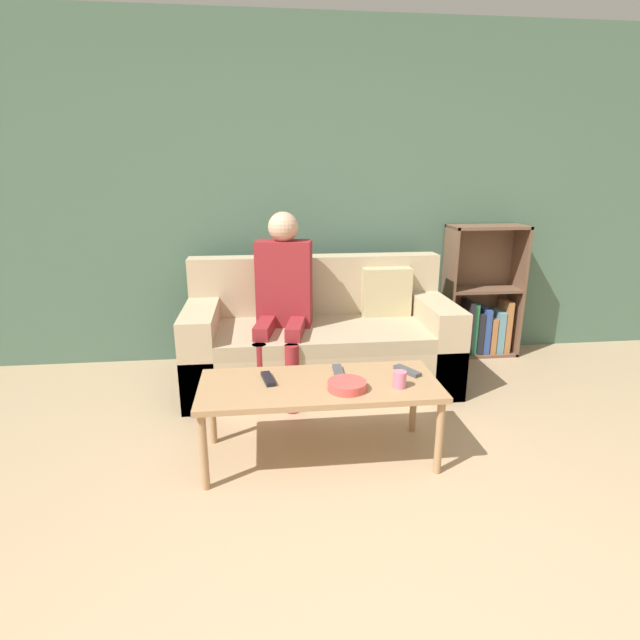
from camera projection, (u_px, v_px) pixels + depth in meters
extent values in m
cube|color=#4C6B56|center=(327.00, 197.00, 3.94)|extent=(12.00, 0.06, 2.60)
cube|color=tan|center=(320.00, 361.00, 3.62)|extent=(1.88, 0.84, 0.35)
cube|color=tan|center=(322.00, 335.00, 3.47)|extent=(1.44, 0.66, 0.10)
cube|color=tan|center=(315.00, 284.00, 3.80)|extent=(1.88, 0.18, 0.44)
cube|color=tan|center=(203.00, 349.00, 3.49)|extent=(0.22, 0.84, 0.61)
cube|color=tan|center=(432.00, 340.00, 3.68)|extent=(0.22, 0.84, 0.61)
cube|color=tan|center=(387.00, 292.00, 3.72)|extent=(0.36, 0.12, 0.36)
cube|color=brown|center=(448.00, 293.00, 4.10)|extent=(0.02, 0.28, 1.08)
cube|color=brown|center=(516.00, 291.00, 4.16)|extent=(0.02, 0.28, 1.08)
cube|color=brown|center=(476.00, 288.00, 4.25)|extent=(0.62, 0.02, 1.08)
cube|color=brown|center=(477.00, 352.00, 4.28)|extent=(0.62, 0.28, 0.02)
cube|color=brown|center=(483.00, 289.00, 4.12)|extent=(0.57, 0.28, 0.02)
cube|color=brown|center=(489.00, 227.00, 3.98)|extent=(0.62, 0.28, 0.02)
cube|color=#232328|center=(450.00, 331.00, 4.18)|extent=(0.04, 0.17, 0.38)
cube|color=#B77542|center=(454.00, 332.00, 4.20)|extent=(0.04, 0.24, 0.35)
cube|color=red|center=(460.00, 334.00, 4.20)|extent=(0.05, 0.19, 0.32)
cube|color=#232328|center=(467.00, 326.00, 4.19)|extent=(0.04, 0.21, 0.45)
cube|color=#2D7A4C|center=(472.00, 328.00, 4.19)|extent=(0.04, 0.16, 0.43)
cube|color=#232328|center=(477.00, 331.00, 4.22)|extent=(0.04, 0.22, 0.35)
cube|color=#33519E|center=(483.00, 329.00, 4.22)|extent=(0.05, 0.21, 0.38)
cube|color=#B77542|center=(489.00, 334.00, 4.24)|extent=(0.05, 0.21, 0.30)
cube|color=#6699A8|center=(497.00, 331.00, 4.23)|extent=(0.06, 0.20, 0.35)
cube|color=#B77542|center=(504.00, 325.00, 4.23)|extent=(0.05, 0.20, 0.44)
cylinder|color=#A87F56|center=(204.00, 452.00, 2.40)|extent=(0.04, 0.04, 0.41)
cylinder|color=#A87F56|center=(439.00, 437.00, 2.53)|extent=(0.04, 0.04, 0.41)
cylinder|color=#A87F56|center=(212.00, 410.00, 2.82)|extent=(0.04, 0.04, 0.41)
cylinder|color=#A87F56|center=(414.00, 400.00, 2.95)|extent=(0.04, 0.04, 0.41)
cube|color=#A87F56|center=(319.00, 386.00, 2.61)|extent=(1.25, 0.52, 0.03)
cylinder|color=maroon|center=(260.00, 378.00, 3.20)|extent=(0.11, 0.11, 0.45)
cylinder|color=maroon|center=(292.00, 379.00, 3.18)|extent=(0.11, 0.11, 0.45)
cube|color=maroon|center=(265.00, 327.00, 3.33)|extent=(0.17, 0.38, 0.09)
cube|color=maroon|center=(296.00, 328.00, 3.32)|extent=(0.17, 0.38, 0.09)
cube|color=maroon|center=(284.00, 283.00, 3.47)|extent=(0.41, 0.27, 0.59)
sphere|color=#D1A889|center=(283.00, 227.00, 3.36)|extent=(0.21, 0.21, 0.21)
cylinder|color=pink|center=(400.00, 379.00, 2.54)|extent=(0.07, 0.07, 0.09)
cube|color=black|center=(268.00, 379.00, 2.63)|extent=(0.08, 0.18, 0.02)
cube|color=#47474C|center=(407.00, 371.00, 2.74)|extent=(0.12, 0.17, 0.02)
cube|color=#47474C|center=(338.00, 371.00, 2.73)|extent=(0.05, 0.17, 0.02)
cylinder|color=#DB4C47|center=(347.00, 385.00, 2.52)|extent=(0.20, 0.20, 0.05)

